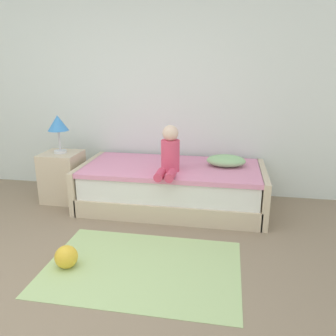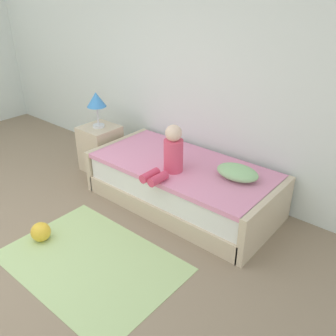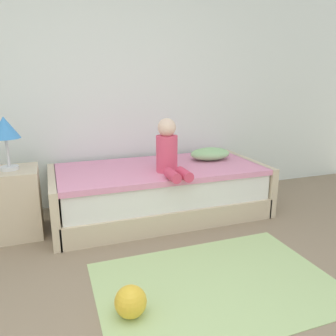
{
  "view_description": "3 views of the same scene",
  "coord_description": "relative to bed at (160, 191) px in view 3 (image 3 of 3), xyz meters",
  "views": [
    {
      "loc": [
        1.26,
        -1.68,
        1.61
      ],
      "look_at": [
        0.65,
        1.75,
        0.55
      ],
      "focal_mm": 36.35,
      "sensor_mm": 36.0,
      "label": 1
    },
    {
      "loc": [
        2.76,
        -0.77,
        2.26
      ],
      "look_at": [
        0.65,
        1.75,
        0.55
      ],
      "focal_mm": 38.59,
      "sensor_mm": 36.0,
      "label": 2
    },
    {
      "loc": [
        -0.35,
        -1.04,
        1.34
      ],
      "look_at": [
        0.65,
        1.75,
        0.55
      ],
      "focal_mm": 35.5,
      "sensor_mm": 36.0,
      "label": 3
    }
  ],
  "objects": [
    {
      "name": "nightstand",
      "position": [
        -1.35,
        -0.02,
        0.05
      ],
      "size": [
        0.44,
        0.44,
        0.6
      ],
      "primitive_type": "cube",
      "color": "beige",
      "rests_on": "ground"
    },
    {
      "name": "toy_ball",
      "position": [
        -0.64,
        -1.4,
        -0.15
      ],
      "size": [
        0.19,
        0.19,
        0.19
      ],
      "primitive_type": "sphere",
      "color": "yellow",
      "rests_on": "ground"
    },
    {
      "name": "wall_rear",
      "position": [
        -0.65,
        0.6,
        1.2
      ],
      "size": [
        7.2,
        0.1,
        2.9
      ],
      "primitive_type": "cube",
      "color": "silver",
      "rests_on": "ground"
    },
    {
      "name": "area_rug",
      "position": [
        -0.03,
        -1.3,
        -0.24
      ],
      "size": [
        1.6,
        1.1,
        0.01
      ],
      "primitive_type": "cube",
      "color": "#B2D189",
      "rests_on": "ground"
    },
    {
      "name": "child_figure",
      "position": [
        0.01,
        -0.23,
        0.46
      ],
      "size": [
        0.2,
        0.51,
        0.5
      ],
      "color": "#E04C6B",
      "rests_on": "bed"
    },
    {
      "name": "pillow",
      "position": [
        0.61,
        0.1,
        0.32
      ],
      "size": [
        0.44,
        0.3,
        0.13
      ],
      "primitive_type": "ellipsoid",
      "color": "#99CC8C",
      "rests_on": "bed"
    },
    {
      "name": "table_lamp",
      "position": [
        -1.35,
        -0.02,
        0.69
      ],
      "size": [
        0.24,
        0.24,
        0.45
      ],
      "color": "silver",
      "rests_on": "nightstand"
    },
    {
      "name": "bed",
      "position": [
        0.0,
        0.0,
        0.0
      ],
      "size": [
        2.11,
        1.0,
        0.5
      ],
      "color": "beige",
      "rests_on": "ground"
    }
  ]
}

